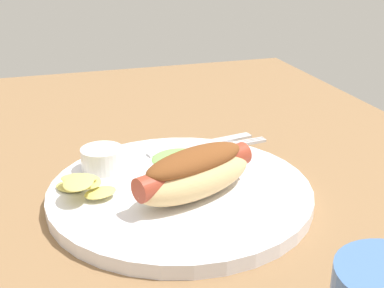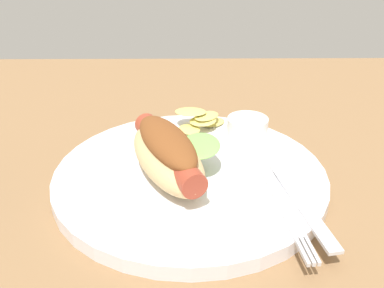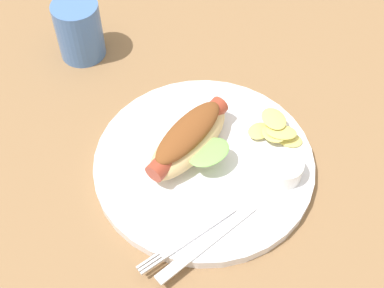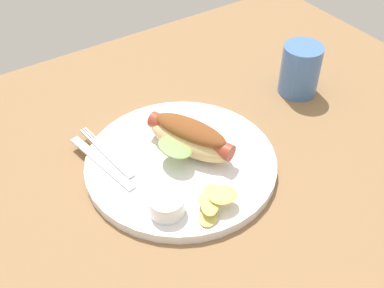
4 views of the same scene
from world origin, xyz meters
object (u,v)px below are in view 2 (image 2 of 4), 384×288
hot_dog (168,153)px  knife (299,200)px  fork (285,209)px  plate (190,176)px  chips_pile (200,119)px  sauce_ramekin (247,128)px

hot_dog → knife: hot_dog is taller
fork → knife: (1.65, 1.45, -0.02)cm
hot_dog → fork: 13.46cm
plate → hot_dog: 4.43cm
chips_pile → hot_dog: bearing=-107.5°
knife → plate: bearing=-129.6°
hot_dog → chips_pile: bearing=139.9°
plate → sauce_ramekin: bearing=46.9°
plate → hot_dog: (-2.37, -1.00, 3.61)cm
plate → hot_dog: hot_dog is taller
plate → fork: 11.85cm
hot_dog → chips_pile: hot_dog is taller
hot_dog → fork: size_ratio=1.11×
sauce_ramekin → chips_pile: size_ratio=0.67×
knife → chips_pile: chips_pile is taller
hot_dog → plate: bearing=90.2°
hot_dog → chips_pile: 12.45cm
fork → knife: bearing=125.2°
hot_dog → fork: (11.48, -6.52, -2.61)cm
fork → hot_dog: bearing=-125.7°
knife → chips_pile: (-9.43, 16.86, 1.12)cm
plate → chips_pile: (1.34, 10.79, 2.10)cm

